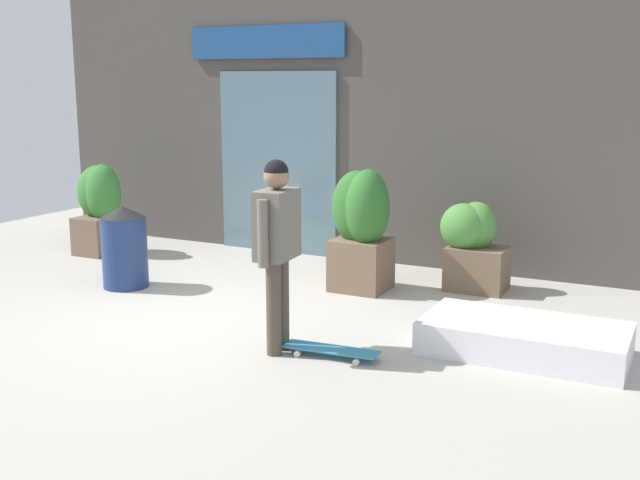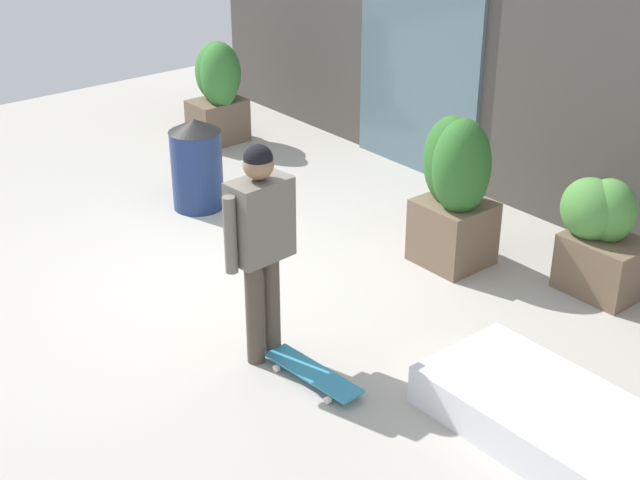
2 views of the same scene
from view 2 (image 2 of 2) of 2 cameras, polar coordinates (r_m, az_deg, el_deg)
ground_plane at (r=7.90m, az=-5.64°, el=-2.36°), size 12.00×12.00×0.00m
building_facade at (r=9.30m, az=10.59°, el=13.59°), size 8.81×0.31×3.61m
skateboarder at (r=6.31m, az=-3.77°, el=0.48°), size 0.29×0.62×1.68m
skateboard at (r=6.52m, az=-0.44°, el=-8.39°), size 0.85×0.31×0.08m
planter_box_left at (r=10.87m, az=-6.42°, el=9.55°), size 0.72×0.65×1.22m
planter_box_right at (r=7.89m, az=8.55°, el=3.27°), size 0.68×0.59×1.37m
planter_box_mid at (r=7.80m, az=17.28°, el=0.37°), size 0.75×0.52×1.00m
trash_bin at (r=9.11m, az=-7.79°, el=4.80°), size 0.52×0.52×0.93m
snow_ledge at (r=6.15m, az=14.32°, el=-10.84°), size 1.71×0.90×0.29m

